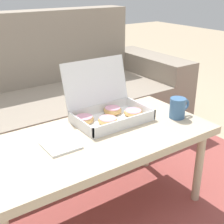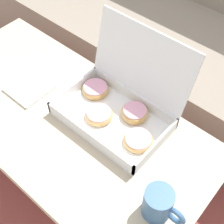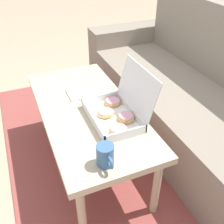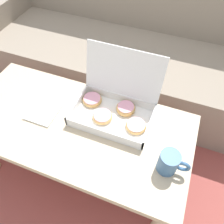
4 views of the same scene
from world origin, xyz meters
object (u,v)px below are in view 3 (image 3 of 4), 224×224
couch (198,100)px  coffee_mug (106,156)px  coffee_table (87,114)px  pastry_box (119,110)px

couch → coffee_mug: couch is taller
coffee_table → pastry_box: bearing=40.9°
couch → coffee_table: couch is taller
couch → pastry_box: (0.16, -0.73, 0.21)m
pastry_box → coffee_mug: (0.31, -0.21, 0.00)m
coffee_table → couch: bearing=90.0°
couch → pastry_box: couch is taller
couch → coffee_table: 0.88m
pastry_box → couch: bearing=102.5°
couch → coffee_mug: size_ratio=18.40×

